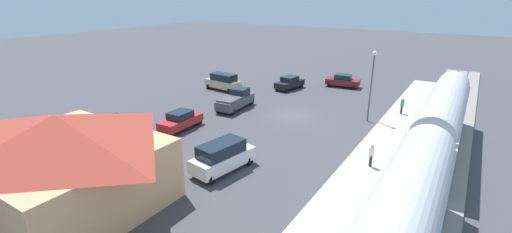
% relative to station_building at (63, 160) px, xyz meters
% --- Properties ---
extents(ground_plane, '(200.00, 200.00, 0.00)m').
position_rel_station_building_xyz_m(ground_plane, '(-4.00, -22.00, -2.99)').
color(ground_plane, '#424247').
extents(railway_track, '(4.80, 70.00, 0.30)m').
position_rel_station_building_xyz_m(railway_track, '(-18.00, -22.00, -2.89)').
color(railway_track, gray).
rests_on(railway_track, ground).
extents(platform, '(3.20, 46.00, 0.30)m').
position_rel_station_building_xyz_m(platform, '(-14.00, -22.00, -2.84)').
color(platform, '#B7B2A8').
rests_on(platform, ground).
extents(station_building, '(11.16, 9.79, 5.77)m').
position_rel_station_building_xyz_m(station_building, '(0.00, 0.00, 0.00)').
color(station_building, tan).
rests_on(station_building, ground).
extents(pedestrian_on_platform, '(0.36, 0.36, 1.71)m').
position_rel_station_building_xyz_m(pedestrian_on_platform, '(-14.25, -14.17, -1.71)').
color(pedestrian_on_platform, '#23284C').
rests_on(pedestrian_on_platform, platform).
extents(pedestrian_waiting_far, '(0.36, 0.36, 1.71)m').
position_rel_station_building_xyz_m(pedestrian_waiting_far, '(-13.77, -27.85, -1.71)').
color(pedestrian_waiting_far, '#23284C').
rests_on(pedestrian_waiting_far, platform).
extents(sedan_black, '(2.59, 4.75, 1.74)m').
position_rel_station_building_xyz_m(sedan_black, '(1.28, -31.69, -2.11)').
color(sedan_black, black).
rests_on(sedan_black, ground).
extents(sedan_maroon, '(4.69, 2.68, 1.74)m').
position_rel_station_building_xyz_m(sedan_maroon, '(-4.41, -36.62, -2.11)').
color(sedan_maroon, maroon).
rests_on(sedan_maroon, ground).
extents(pickup_charcoal, '(2.36, 5.53, 2.14)m').
position_rel_station_building_xyz_m(pickup_charcoal, '(2.44, -20.82, -1.96)').
color(pickup_charcoal, '#47494F').
rests_on(pickup_charcoal, ground).
extents(sedan_silver, '(4.68, 2.64, 1.74)m').
position_rel_station_building_xyz_m(sedan_silver, '(7.04, -8.62, -2.11)').
color(sedan_silver, silver).
rests_on(sedan_silver, ground).
extents(suv_tan, '(5.07, 2.77, 2.22)m').
position_rel_station_building_xyz_m(suv_tan, '(8.56, -26.54, -1.84)').
color(suv_tan, '#C6B284').
rests_on(suv_tan, ground).
extents(sedan_red, '(1.94, 4.54, 1.74)m').
position_rel_station_building_xyz_m(sedan_red, '(3.21, -12.89, -2.11)').
color(sedan_red, red).
rests_on(sedan_red, ground).
extents(suv_white, '(2.72, 5.15, 2.22)m').
position_rel_station_building_xyz_m(suv_white, '(-5.24, -8.37, -1.84)').
color(suv_white, white).
rests_on(suv_white, ground).
extents(light_pole_near_platform, '(0.44, 0.44, 7.08)m').
position_rel_station_building_xyz_m(light_pole_near_platform, '(-11.20, -24.55, 1.52)').
color(light_pole_near_platform, '#515156').
rests_on(light_pole_near_platform, ground).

